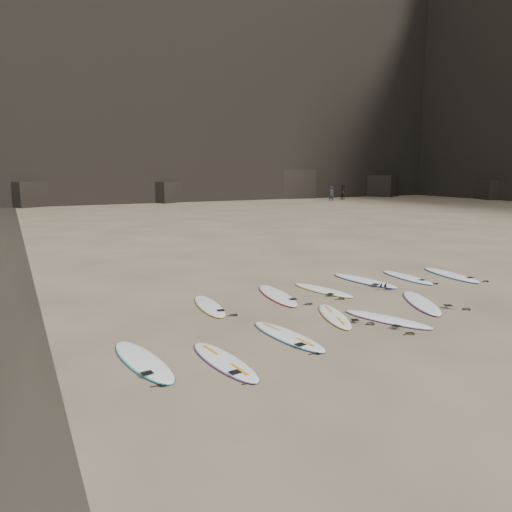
{
  "coord_description": "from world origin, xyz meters",
  "views": [
    {
      "loc": [
        -7.56,
        -10.0,
        3.85
      ],
      "look_at": [
        -1.69,
        1.84,
        1.5
      ],
      "focal_mm": 35.0,
      "sensor_mm": 36.0,
      "label": 1
    }
  ],
  "objects": [
    {
      "name": "surfboard_6",
      "position": [
        -0.48,
        2.84,
        0.05
      ],
      "size": [
        1.03,
        2.8,
        0.1
      ],
      "primitive_type": "ellipsoid",
      "rotation": [
        0.0,
        0.0,
        -0.14
      ],
      "color": "white",
      "rests_on": "ground"
    },
    {
      "name": "surfboard_8",
      "position": [
        3.14,
        3.25,
        0.05
      ],
      "size": [
        1.14,
        2.8,
        0.1
      ],
      "primitive_type": "ellipsoid",
      "rotation": [
        0.0,
        0.0,
        0.18
      ],
      "color": "white",
      "rests_on": "ground"
    },
    {
      "name": "surfboard_0",
      "position": [
        -3.94,
        -1.26,
        0.04
      ],
      "size": [
        0.84,
        2.51,
        0.09
      ],
      "primitive_type": "ellipsoid",
      "rotation": [
        0.0,
        0.0,
        0.1
      ],
      "color": "white",
      "rests_on": "ground"
    },
    {
      "name": "surfboard_4",
      "position": [
        2.81,
        0.27,
        0.05
      ],
      "size": [
        1.74,
        2.66,
        0.1
      ],
      "primitive_type": "ellipsoid",
      "rotation": [
        0.0,
        0.0,
        -0.46
      ],
      "color": "white",
      "rests_on": "ground"
    },
    {
      "name": "surfboard_10",
      "position": [
        6.52,
        2.61,
        0.05
      ],
      "size": [
        0.99,
        2.82,
        0.1
      ],
      "primitive_type": "ellipsoid",
      "rotation": [
        0.0,
        0.0,
        -0.12
      ],
      "color": "white",
      "rests_on": "ground"
    },
    {
      "name": "person_b",
      "position": [
        28.88,
        39.82,
        0.94
      ],
      "size": [
        0.82,
        0.99,
        1.87
      ],
      "primitive_type": "imported",
      "rotation": [
        0.0,
        0.0,
        4.84
      ],
      "color": "black",
      "rests_on": "ground"
    },
    {
      "name": "surfboard_9",
      "position": [
        4.83,
        3.02,
        0.04
      ],
      "size": [
        0.68,
        2.5,
        0.09
      ],
      "primitive_type": "ellipsoid",
      "rotation": [
        0.0,
        0.0,
        -0.03
      ],
      "color": "white",
      "rests_on": "ground"
    },
    {
      "name": "person_a",
      "position": [
        25.95,
        38.07,
        0.87
      ],
      "size": [
        0.76,
        0.72,
        1.75
      ],
      "primitive_type": "imported",
      "rotation": [
        0.0,
        0.0,
        2.48
      ],
      "color": "#212327",
      "rests_on": "ground"
    },
    {
      "name": "surfboard_5",
      "position": [
        -2.75,
        2.65,
        0.04
      ],
      "size": [
        0.81,
        2.44,
        0.09
      ],
      "primitive_type": "ellipsoid",
      "rotation": [
        0.0,
        0.0,
        -0.1
      ],
      "color": "white",
      "rests_on": "ground"
    },
    {
      "name": "surfboard_2",
      "position": [
        -0.18,
        0.3,
        0.04
      ],
      "size": [
        1.22,
        2.31,
        0.08
      ],
      "primitive_type": "ellipsoid",
      "rotation": [
        0.0,
        0.0,
        -0.32
      ],
      "color": "white",
      "rests_on": "ground"
    },
    {
      "name": "surfboard_1",
      "position": [
        -2.05,
        -0.52,
        0.05
      ],
      "size": [
        0.93,
        2.58,
        0.09
      ],
      "primitive_type": "ellipsoid",
      "rotation": [
        0.0,
        0.0,
        0.13
      ],
      "color": "white",
      "rests_on": "ground"
    },
    {
      "name": "ground",
      "position": [
        0.0,
        0.0,
        0.0
      ],
      "size": [
        240.0,
        240.0,
        0.0
      ],
      "primitive_type": "plane",
      "color": "#897559",
      "rests_on": "ground"
    },
    {
      "name": "surfboard_11",
      "position": [
        -5.4,
        -0.53,
        0.05
      ],
      "size": [
        0.99,
        2.71,
        0.1
      ],
      "primitive_type": "ellipsoid",
      "rotation": [
        0.0,
        0.0,
        0.14
      ],
      "color": "white",
      "rests_on": "ground"
    },
    {
      "name": "surfboard_3",
      "position": [
        0.87,
        -0.53,
        0.04
      ],
      "size": [
        1.45,
        2.44,
        0.09
      ],
      "primitive_type": "ellipsoid",
      "rotation": [
        0.0,
        0.0,
        0.39
      ],
      "color": "white",
      "rests_on": "ground"
    },
    {
      "name": "headland",
      "position": [
        23.84,
        48.78,
        21.02
      ],
      "size": [
        170.0,
        101.0,
        63.47
      ],
      "color": "black",
      "rests_on": "ground"
    },
    {
      "name": "surfboard_7",
      "position": [
        1.13,
        2.78,
        0.04
      ],
      "size": [
        1.14,
        2.46,
        0.09
      ],
      "primitive_type": "ellipsoid",
      "rotation": [
        0.0,
        0.0,
        0.25
      ],
      "color": "white",
      "rests_on": "ground"
    }
  ]
}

